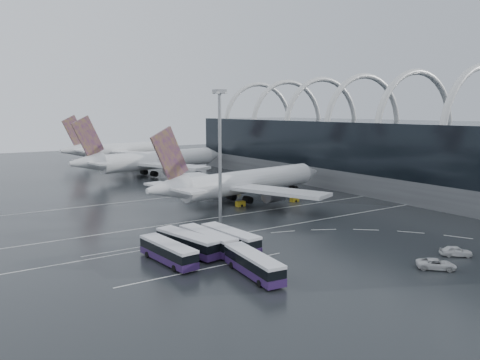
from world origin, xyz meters
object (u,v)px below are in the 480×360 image
bus_row_near_a (168,252)px  airliner_main (242,183)px  bus_row_near_c (208,240)px  gse_cart_belly_a (294,199)px  bus_row_near_b (188,243)px  bus_row_near_d (230,238)px  airliner_gate_b (151,161)px  airliner_gate_c (123,150)px  floodlight_mast (220,141)px  gse_cart_belly_c (240,204)px  van_curve_b (456,251)px  bus_row_far_c (254,264)px  van_curve_a (436,264)px  gse_cart_belly_e (237,190)px

bus_row_near_a → airliner_main: bearing=-52.3°
bus_row_near_c → gse_cart_belly_a: bearing=-62.7°
bus_row_near_b → bus_row_near_d: bus_row_near_b is taller
bus_row_near_d → gse_cart_belly_a: bus_row_near_d is taller
airliner_gate_b → bus_row_near_c: size_ratio=4.61×
airliner_gate_c → bus_row_near_d: 144.88m
airliner_gate_c → floodlight_mast: bearing=-111.6°
gse_cart_belly_c → bus_row_near_c: bearing=-131.9°
bus_row_near_b → gse_cart_belly_a: 49.57m
bus_row_near_b → van_curve_b: bus_row_near_b is taller
airliner_gate_b → bus_row_near_a: bearing=-121.4°
airliner_gate_c → van_curve_b: (-2.68, -165.01, -4.52)m
airliner_main → bus_row_far_c: airliner_main is taller
bus_row_near_d → bus_row_far_c: (-4.24, -13.00, -0.04)m
airliner_main → bus_row_far_c: 54.33m
van_curve_a → gse_cart_belly_c: size_ratio=2.50×
van_curve_a → gse_cart_belly_c: van_curve_a is taller
gse_cart_belly_a → airliner_gate_c: bearing=92.4°
floodlight_mast → gse_cart_belly_a: floodlight_mast is taller
bus_row_near_a → bus_row_near_b: bearing=-67.0°
bus_row_near_d → van_curve_b: size_ratio=2.75×
bus_row_near_c → bus_row_near_d: size_ratio=1.00×
bus_row_near_c → airliner_gate_b: bearing=-21.8°
van_curve_a → bus_row_far_c: bearing=106.2°
airliner_main → gse_cart_belly_a: size_ratio=27.03×
bus_row_near_d → bus_row_far_c: bearing=157.2°
van_curve_a → bus_row_near_c: bearing=85.3°
van_curve_b → gse_cart_belly_c: van_curve_b is taller
gse_cart_belly_a → bus_row_near_b: bearing=-150.5°
bus_row_near_d → bus_row_far_c: size_ratio=1.02×
airliner_gate_b → bus_row_far_c: 107.48m
bus_row_far_c → gse_cart_belly_c: bus_row_far_c is taller
gse_cart_belly_c → bus_row_near_a: bearing=-138.0°
bus_row_near_a → gse_cart_belly_e: bus_row_near_a is taller
bus_row_near_d → gse_cart_belly_e: (31.20, 46.25, -1.19)m
bus_row_near_d → gse_cart_belly_e: bearing=-38.7°
gse_cart_belly_c → bus_row_near_d: bearing=-126.1°
airliner_main → van_curve_a: airliner_main is taller
bus_row_near_a → van_curve_b: size_ratio=2.70×
bus_row_near_a → gse_cart_belly_e: 63.95m
bus_row_near_b → bus_row_far_c: size_ratio=1.05×
gse_cart_belly_e → bus_row_far_c: bearing=-120.9°
gse_cart_belly_c → bus_row_far_c: bearing=-121.1°
airliner_gate_b → bus_row_near_a: size_ratio=4.70×
bus_row_near_d → floodlight_mast: bearing=-29.9°
bus_row_near_c → bus_row_near_d: bearing=-111.9°
bus_row_near_d → airliner_gate_c: bearing=-17.1°
bus_row_near_a → bus_row_near_c: bearing=-80.9°
bus_row_near_b → van_curve_b: (35.57, -25.10, -1.00)m
bus_row_near_d → bus_row_near_b: bearing=73.0°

